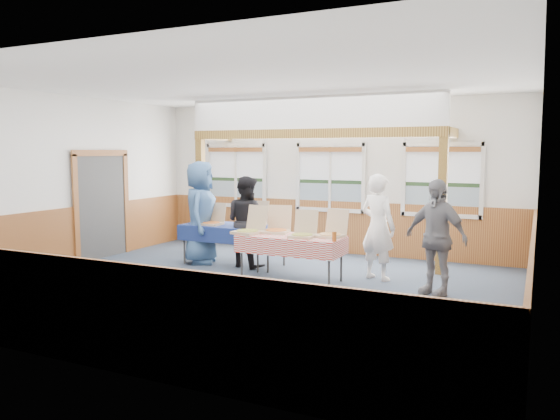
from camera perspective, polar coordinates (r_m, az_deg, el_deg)
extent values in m
plane|color=#2C3347|center=(8.72, -2.81, -8.15)|extent=(8.00, 8.00, 0.00)
plane|color=white|center=(8.51, -2.93, 13.21)|extent=(8.00, 8.00, 0.00)
plane|color=silver|center=(11.66, 5.34, 3.41)|extent=(8.00, 0.00, 8.00)
plane|color=silver|center=(5.65, -19.98, 0.18)|extent=(8.00, 0.00, 8.00)
plane|color=silver|center=(10.95, -21.65, 2.83)|extent=(0.00, 8.00, 8.00)
plane|color=silver|center=(7.45, 25.32, 1.32)|extent=(0.00, 8.00, 8.00)
cube|color=brown|center=(11.73, 5.25, -1.72)|extent=(7.98, 0.05, 1.10)
cube|color=brown|center=(5.86, -19.42, -10.06)|extent=(7.98, 0.05, 1.10)
cube|color=brown|center=(11.03, -21.35, -2.63)|extent=(0.05, 6.98, 1.10)
cube|color=brown|center=(7.60, 24.77, -6.58)|extent=(0.05, 6.98, 1.10)
cube|color=#373737|center=(11.59, -18.15, 0.38)|extent=(0.06, 1.30, 2.10)
cube|color=silver|center=(12.64, -4.62, 0.49)|extent=(1.52, 0.05, 0.08)
cube|color=silver|center=(12.58, -4.68, 6.76)|extent=(1.52, 0.05, 0.08)
cube|color=silver|center=(12.97, -7.48, 3.66)|extent=(0.08, 0.05, 1.46)
cube|color=silver|center=(12.23, -1.64, 3.56)|extent=(0.08, 0.05, 1.46)
cube|color=silver|center=(12.59, -4.65, 3.61)|extent=(0.05, 0.05, 1.30)
cube|color=slate|center=(12.64, -4.54, 1.86)|extent=(1.40, 0.02, 0.52)
cube|color=#1B3118|center=(12.63, -4.55, 3.21)|extent=(1.40, 0.02, 0.08)
cube|color=silver|center=(12.61, -4.57, 4.98)|extent=(1.40, 0.02, 0.70)
cube|color=brown|center=(12.56, -4.72, 6.30)|extent=(1.40, 0.07, 0.10)
cube|color=silver|center=(11.66, 5.21, 0.01)|extent=(1.52, 0.05, 0.08)
cube|color=silver|center=(11.59, 5.27, 6.80)|extent=(1.52, 0.05, 0.08)
cube|color=silver|center=(11.88, 1.88, 3.48)|extent=(0.08, 0.05, 1.46)
cube|color=silver|center=(11.37, 8.74, 3.29)|extent=(0.08, 0.05, 1.46)
cube|color=silver|center=(11.60, 5.24, 3.40)|extent=(0.05, 0.05, 1.30)
cube|color=slate|center=(11.67, 5.29, 1.49)|extent=(1.40, 0.02, 0.52)
cube|color=#1B3118|center=(11.65, 5.30, 2.96)|extent=(1.40, 0.02, 0.08)
cube|color=silver|center=(11.63, 5.32, 4.88)|extent=(1.40, 0.02, 0.70)
cube|color=brown|center=(11.57, 5.23, 6.31)|extent=(1.40, 0.07, 0.10)
cube|color=silver|center=(11.08, 16.43, -0.54)|extent=(1.52, 0.05, 0.08)
cube|color=silver|center=(11.01, 16.65, 6.61)|extent=(1.52, 0.05, 0.08)
cube|color=silver|center=(11.16, 12.78, 3.16)|extent=(0.08, 0.05, 1.46)
cube|color=silver|center=(10.93, 20.38, 2.87)|extent=(0.08, 0.05, 1.46)
cube|color=silver|center=(11.02, 16.54, 3.02)|extent=(0.05, 0.05, 1.30)
cube|color=slate|center=(11.09, 16.51, 1.02)|extent=(1.40, 0.02, 0.52)
cube|color=#1B3118|center=(11.07, 16.56, 2.56)|extent=(1.40, 0.02, 0.08)
cube|color=silver|center=(11.05, 16.62, 4.58)|extent=(1.40, 0.02, 0.70)
cube|color=brown|center=(10.99, 16.62, 6.09)|extent=(1.40, 0.07, 0.10)
cube|color=brown|center=(11.75, -8.27, 1.44)|extent=(0.15, 0.15, 2.40)
cube|color=brown|center=(9.90, 16.58, 0.37)|extent=(0.15, 0.15, 2.40)
cube|color=brown|center=(10.54, 3.11, 7.98)|extent=(5.15, 0.18, 0.18)
cylinder|color=#373737|center=(10.64, -9.97, -3.61)|extent=(0.04, 0.04, 0.73)
cylinder|color=#373737|center=(11.19, -7.96, -3.10)|extent=(0.04, 0.04, 0.73)
cylinder|color=#373737|center=(9.72, -1.28, -4.44)|extent=(0.04, 0.04, 0.73)
cylinder|color=#373737|center=(10.32, 0.43, -3.82)|extent=(0.04, 0.04, 0.73)
cube|color=#373737|center=(10.38, -4.87, -1.72)|extent=(2.01, 1.05, 0.03)
cube|color=navy|center=(10.38, -4.87, -1.61)|extent=(2.08, 1.12, 0.01)
cube|color=navy|center=(10.03, -6.11, -2.72)|extent=(1.96, 0.28, 0.28)
cube|color=navy|center=(10.77, -3.71, -2.10)|extent=(1.96, 0.28, 0.28)
cylinder|color=#373737|center=(9.24, -4.03, -5.02)|extent=(0.04, 0.04, 0.73)
cylinder|color=#373737|center=(9.74, -2.34, -4.43)|extent=(0.04, 0.04, 0.73)
cylinder|color=#373737|center=(8.59, 5.14, -5.88)|extent=(0.04, 0.04, 0.73)
cylinder|color=#373737|center=(9.13, 6.42, -5.18)|extent=(0.04, 0.04, 0.73)
cube|color=#373737|center=(9.08, 1.17, -2.83)|extent=(1.71, 0.76, 0.03)
cube|color=#B51C12|center=(9.08, 1.17, -2.71)|extent=(1.77, 0.83, 0.01)
cube|color=#B51C12|center=(8.76, 0.14, -3.99)|extent=(1.74, 0.07, 0.28)
cube|color=#B51C12|center=(9.44, 2.12, -3.25)|extent=(1.74, 0.07, 0.28)
cube|color=tan|center=(10.46, -7.18, -1.45)|extent=(0.39, 0.39, 0.04)
cylinder|color=gold|center=(10.45, -7.19, -1.29)|extent=(0.34, 0.34, 0.01)
cube|color=tan|center=(10.63, -6.61, -0.22)|extent=(0.37, 0.11, 0.36)
cube|color=tan|center=(10.31, -2.86, -1.50)|extent=(0.41, 0.41, 0.05)
cylinder|color=#D8B764|center=(10.30, -2.86, -1.33)|extent=(0.36, 0.36, 0.01)
cube|color=tan|center=(10.50, -2.23, -0.13)|extent=(0.41, 0.10, 0.40)
cube|color=tan|center=(9.28, -3.41, -2.35)|extent=(0.51, 0.51, 0.05)
cylinder|color=gold|center=(9.28, -3.42, -2.16)|extent=(0.44, 0.44, 0.01)
cube|color=tan|center=(9.44, -2.40, -0.77)|extent=(0.44, 0.19, 0.42)
cube|color=tan|center=(9.35, -0.41, -2.27)|extent=(0.49, 0.49, 0.05)
cylinder|color=gold|center=(9.35, -0.41, -2.09)|extent=(0.43, 0.43, 0.01)
cube|color=tan|center=(9.57, -0.02, -0.72)|extent=(0.43, 0.18, 0.41)
cube|color=tan|center=(8.87, 2.32, -2.76)|extent=(0.43, 0.43, 0.04)
cylinder|color=gold|center=(8.86, 2.32, -2.57)|extent=(0.38, 0.38, 0.01)
cube|color=tan|center=(9.06, 2.76, -1.20)|extent=(0.40, 0.14, 0.39)
cube|color=tan|center=(8.92, 5.24, -2.72)|extent=(0.46, 0.46, 0.05)
cylinder|color=#D8B764|center=(8.92, 5.25, -2.53)|extent=(0.40, 0.40, 0.01)
cube|color=tan|center=(9.10, 6.00, -1.16)|extent=(0.41, 0.15, 0.39)
cylinder|color=black|center=(10.77, -8.32, -1.27)|extent=(0.37, 0.37, 0.03)
cylinder|color=white|center=(10.77, -8.32, -1.14)|extent=(0.08, 0.08, 0.04)
sphere|color=#2F6325|center=(10.71, -7.87, -1.14)|extent=(0.08, 0.08, 0.08)
sphere|color=beige|center=(10.80, -7.81, -1.08)|extent=(0.08, 0.08, 0.08)
sphere|color=#2F6325|center=(10.86, -8.13, -1.05)|extent=(0.08, 0.08, 0.08)
sphere|color=beige|center=(10.85, -8.59, -1.06)|extent=(0.08, 0.08, 0.08)
sphere|color=#2F6325|center=(10.78, -8.86, -1.11)|extent=(0.08, 0.08, 0.08)
sphere|color=beige|center=(10.70, -8.72, -1.17)|extent=(0.08, 0.08, 0.08)
sphere|color=#2F6325|center=(10.67, -8.28, -1.18)|extent=(0.08, 0.08, 0.08)
cylinder|color=#A04F1A|center=(8.52, 5.69, -2.78)|extent=(0.07, 0.07, 0.15)
imported|color=white|center=(9.27, 10.19, -1.76)|extent=(0.76, 0.63, 1.78)
imported|color=black|center=(10.18, -3.55, -1.22)|extent=(0.95, 0.82, 1.70)
imported|color=#345683|center=(10.60, -8.33, -0.25)|extent=(0.92, 1.12, 1.97)
imported|color=slate|center=(8.47, 15.96, -2.76)|extent=(1.11, 0.81, 1.75)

